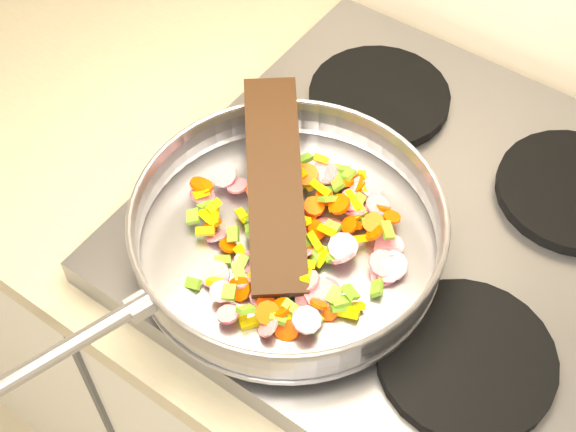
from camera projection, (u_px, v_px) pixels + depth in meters
The scene contains 8 objects.
cooktop at pixel (414, 225), 0.98m from camera, with size 0.60×0.60×0.04m, color #939399.
grate_fl at pixel (254, 233), 0.94m from camera, with size 0.19×0.19×0.02m, color black.
grate_fr at pixel (466, 359), 0.84m from camera, with size 0.19×0.19×0.02m, color black.
grate_bl at pixel (379, 97), 1.08m from camera, with size 0.19×0.19×0.02m, color black.
grate_br at pixel (574, 191), 0.98m from camera, with size 0.19×0.19×0.02m, color black.
saute_pan at pixel (287, 228), 0.89m from camera, with size 0.40×0.55×0.06m.
vegetable_heap at pixel (302, 236), 0.91m from camera, with size 0.28×0.27×0.05m.
wooden_spatula at pixel (275, 182), 0.91m from camera, with size 0.27×0.06×0.01m, color black.
Camera 1 is at (-0.49, 1.10, 1.71)m, focal length 50.00 mm.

